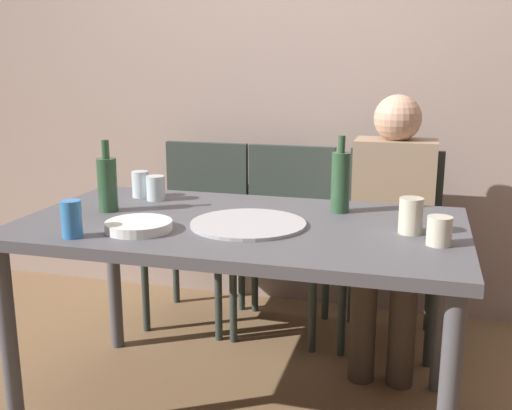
% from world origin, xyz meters
% --- Properties ---
extents(back_wall, '(6.00, 0.10, 2.60)m').
position_xyz_m(back_wall, '(0.00, 1.20, 1.30)').
color(back_wall, gray).
rests_on(back_wall, ground_plane).
extents(dining_table, '(1.57, 0.86, 0.76)m').
position_xyz_m(dining_table, '(0.00, 0.00, 0.68)').
color(dining_table, '#4C4C51').
rests_on(dining_table, ground_plane).
extents(pizza_tray, '(0.40, 0.40, 0.01)m').
position_xyz_m(pizza_tray, '(0.04, -0.04, 0.76)').
color(pizza_tray, '#ADADB2').
rests_on(pizza_tray, dining_table).
extents(wine_bottle, '(0.07, 0.07, 0.29)m').
position_xyz_m(wine_bottle, '(0.32, 0.23, 0.87)').
color(wine_bottle, '#2D5133').
rests_on(wine_bottle, dining_table).
extents(beer_bottle, '(0.07, 0.07, 0.27)m').
position_xyz_m(beer_bottle, '(-0.53, 0.01, 0.86)').
color(beer_bottle, '#2D5133').
rests_on(beer_bottle, dining_table).
extents(tumbler_near, '(0.08, 0.08, 0.12)m').
position_xyz_m(tumbler_near, '(0.59, 0.01, 0.82)').
color(tumbler_near, beige).
rests_on(tumbler_near, dining_table).
extents(tumbler_far, '(0.08, 0.08, 0.10)m').
position_xyz_m(tumbler_far, '(-0.43, 0.23, 0.81)').
color(tumbler_far, silver).
rests_on(tumbler_far, dining_table).
extents(wine_glass, '(0.07, 0.07, 0.11)m').
position_xyz_m(wine_glass, '(-0.52, 0.27, 0.81)').
color(wine_glass, silver).
rests_on(wine_glass, dining_table).
extents(short_glass, '(0.08, 0.08, 0.09)m').
position_xyz_m(short_glass, '(0.67, -0.11, 0.80)').
color(short_glass, beige).
rests_on(short_glass, dining_table).
extents(soda_can, '(0.07, 0.07, 0.12)m').
position_xyz_m(soda_can, '(-0.47, -0.33, 0.82)').
color(soda_can, '#337AC1').
rests_on(soda_can, dining_table).
extents(plate_stack, '(0.23, 0.23, 0.03)m').
position_xyz_m(plate_stack, '(-0.29, -0.20, 0.77)').
color(plate_stack, white).
rests_on(plate_stack, dining_table).
extents(chair_left, '(0.44, 0.44, 0.90)m').
position_xyz_m(chair_left, '(-0.47, 0.83, 0.51)').
color(chair_left, '#2D3833').
rests_on(chair_left, ground_plane).
extents(chair_middle, '(0.44, 0.44, 0.90)m').
position_xyz_m(chair_middle, '(-0.02, 0.83, 0.51)').
color(chair_middle, '#2D3833').
rests_on(chair_middle, ground_plane).
extents(chair_right, '(0.44, 0.44, 0.90)m').
position_xyz_m(chair_right, '(0.50, 0.83, 0.51)').
color(chair_right, '#2D3833').
rests_on(chair_right, ground_plane).
extents(guest_in_sweater, '(0.36, 0.56, 1.17)m').
position_xyz_m(guest_in_sweater, '(0.50, 0.68, 0.64)').
color(guest_in_sweater, '#937A60').
rests_on(guest_in_sweater, ground_plane).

